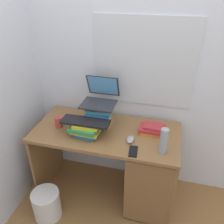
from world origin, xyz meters
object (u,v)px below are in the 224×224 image
object	(u,v)px
computer_mouse	(130,139)
water_bottle	(164,141)
desk	(140,168)
book_stack_tall	(99,115)
laptop	(100,96)
mug	(59,122)
cell_phone	(133,151)
keyboard	(86,122)
book_stack_side	(153,129)
book_stack_keyboard_riser	(86,129)
wastebasket	(47,204)

from	to	relation	value
computer_mouse	water_bottle	distance (m)	0.30
desk	book_stack_tall	xyz separation A→B (m)	(-0.42, 0.09, 0.46)
book_stack_tall	water_bottle	world-z (taller)	book_stack_tall
laptop	mug	distance (m)	0.45
computer_mouse	cell_phone	distance (m)	0.14
water_bottle	keyboard	bearing A→B (deg)	174.33
book_stack_tall	water_bottle	bearing A→B (deg)	-21.99
book_stack_side	cell_phone	world-z (taller)	book_stack_side
desk	mug	world-z (taller)	mug
book_stack_keyboard_riser	water_bottle	world-z (taller)	water_bottle
book_stack_tall	wastebasket	size ratio (longest dim) A/B	0.89
book_stack_side	cell_phone	bearing A→B (deg)	-111.83
computer_mouse	desk	bearing A→B (deg)	39.32
water_bottle	wastebasket	xyz separation A→B (m)	(-0.98, -0.26, -0.73)
book_stack_tall	computer_mouse	xyz separation A→B (m)	(0.32, -0.17, -0.09)
laptop	wastebasket	distance (m)	1.12
laptop	keyboard	size ratio (longest dim) A/B	0.76
book_stack_keyboard_riser	laptop	bearing A→B (deg)	75.26
book_stack_tall	laptop	size ratio (longest dim) A/B	0.80
computer_mouse	keyboard	bearing A→B (deg)	-178.85
computer_mouse	mug	world-z (taller)	mug
laptop	mug	size ratio (longest dim) A/B	2.92
cell_phone	book_stack_keyboard_riser	bearing A→B (deg)	160.61
mug	keyboard	bearing A→B (deg)	-13.13
book_stack_keyboard_riser	cell_phone	size ratio (longest dim) A/B	1.91
desk	water_bottle	bearing A→B (deg)	-39.31
book_stack_side	keyboard	bearing A→B (deg)	-162.14
computer_mouse	mug	distance (m)	0.69
book_stack_tall	water_bottle	xyz separation A→B (m)	(0.60, -0.24, -0.00)
book_stack_side	laptop	size ratio (longest dim) A/B	0.74
cell_phone	book_stack_side	bearing A→B (deg)	63.58
book_stack_keyboard_riser	keyboard	distance (m)	0.07
wastebasket	book_stack_keyboard_riser	bearing A→B (deg)	45.39
book_stack_tall	book_stack_keyboard_riser	size ratio (longest dim) A/B	0.98
laptop	cell_phone	xyz separation A→B (m)	(0.38, -0.36, -0.27)
mug	water_bottle	world-z (taller)	water_bottle
laptop	cell_phone	distance (m)	0.59
mug	wastebasket	size ratio (longest dim) A/B	0.38
laptop	wastebasket	world-z (taller)	laptop
book_stack_side	water_bottle	bearing A→B (deg)	-67.38
book_stack_keyboard_riser	cell_phone	world-z (taller)	book_stack_keyboard_riser
wastebasket	desk	bearing A→B (deg)	26.97
mug	wastebasket	world-z (taller)	mug
book_stack_keyboard_riser	cell_phone	distance (m)	0.46
keyboard	laptop	bearing A→B (deg)	74.86
mug	desk	bearing A→B (deg)	1.09
desk	book_stack_keyboard_riser	xyz separation A→B (m)	(-0.48, -0.09, 0.42)
book_stack_keyboard_riser	mug	bearing A→B (deg)	165.45
book_stack_keyboard_riser	book_stack_side	distance (m)	0.59
book_stack_keyboard_riser	wastebasket	distance (m)	0.82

